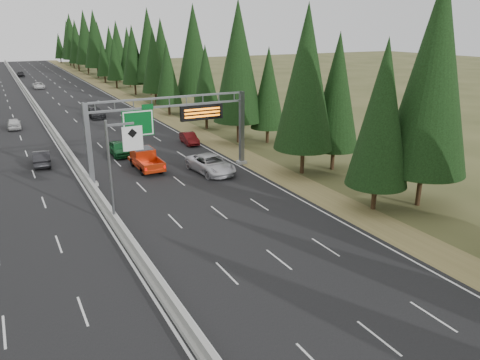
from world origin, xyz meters
The scene contains 15 objects.
road centered at (0.00, 80.00, 0.04)m, with size 32.00×260.00×0.08m, color black.
shoulder_right centered at (17.80, 80.00, 0.03)m, with size 3.60×260.00×0.06m, color olive.
median_barrier centered at (0.00, 80.00, 0.41)m, with size 0.70×260.00×0.85m.
sign_gantry centered at (8.92, 34.88, 5.27)m, with size 16.75×0.98×7.80m.
hov_sign_pole centered at (0.58, 24.97, 4.72)m, with size 2.80×0.50×8.00m.
tree_row_right centered at (22.08, 67.01, 9.49)m, with size 11.92×243.61×18.96m.
silver_minivan centered at (11.86, 33.54, 0.98)m, with size 2.99×6.48×1.80m, color silver.
red_pickup centered at (6.38, 38.26, 1.21)m, with size 2.24×6.26×2.04m.
car_ahead_green centered at (5.20, 44.55, 0.89)m, with size 1.92×4.77×1.62m, color #135626.
car_ahead_dkred centered at (14.50, 45.90, 0.79)m, with size 1.50×4.31×1.42m, color #560C0E.
car_ahead_dkgrey centered at (7.57, 69.48, 0.90)m, with size 2.31×5.67×1.65m, color black.
car_ahead_white centered at (3.30, 112.80, 0.80)m, with size 2.37×5.15×1.43m, color silver.
car_ahead_far centered at (1.50, 143.93, 0.86)m, with size 1.85×4.60×1.57m, color black.
car_onc_near centered at (-3.10, 44.44, 0.89)m, with size 1.71×4.90×1.61m, color black.
car_onc_white centered at (-4.61, 66.12, 0.87)m, with size 1.86×4.62×1.58m, color silver.
Camera 1 is at (-6.81, -8.18, 14.46)m, focal length 35.00 mm.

